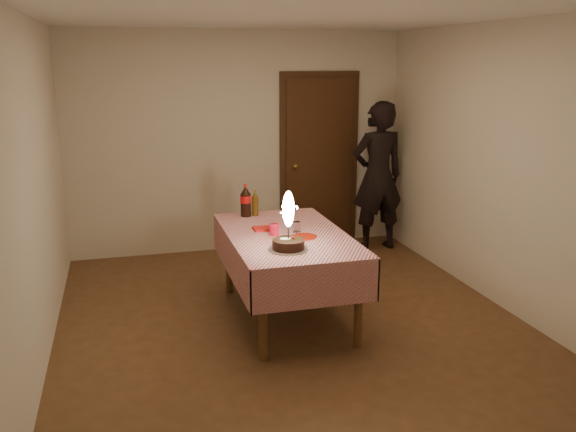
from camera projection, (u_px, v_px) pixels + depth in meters
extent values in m
cube|color=brown|center=(289.00, 319.00, 5.45)|extent=(4.00, 4.50, 0.01)
cube|color=beige|center=(239.00, 143.00, 7.23)|extent=(4.00, 0.04, 2.60)
cube|color=beige|center=(411.00, 257.00, 3.03)|extent=(4.00, 0.04, 2.60)
cube|color=beige|center=(36.00, 189.00, 4.61)|extent=(0.04, 4.50, 2.60)
cube|color=beige|center=(497.00, 166.00, 5.65)|extent=(0.04, 4.50, 2.60)
cube|color=silver|center=(290.00, 14.00, 4.81)|extent=(4.00, 4.50, 0.04)
cube|color=#472814|center=(319.00, 162.00, 7.53)|extent=(0.85, 0.05, 2.05)
sphere|color=#B28C33|center=(295.00, 166.00, 7.41)|extent=(0.06, 0.06, 0.06)
cube|color=brown|center=(286.00, 237.00, 5.33)|extent=(0.90, 1.60, 0.04)
cylinder|color=brown|center=(263.00, 315.00, 4.64)|extent=(0.07, 0.07, 0.73)
cylinder|color=brown|center=(358.00, 305.00, 4.84)|extent=(0.07, 0.07, 0.73)
cylinder|color=brown|center=(229.00, 257.00, 6.02)|extent=(0.07, 0.07, 0.73)
cylinder|color=brown|center=(304.00, 251.00, 6.22)|extent=(0.07, 0.07, 0.73)
cube|color=silver|center=(286.00, 234.00, 5.33)|extent=(1.02, 1.72, 0.01)
cube|color=silver|center=(316.00, 287.00, 4.57)|extent=(1.02, 0.01, 0.34)
cube|color=silver|center=(264.00, 228.00, 6.17)|extent=(1.02, 0.01, 0.34)
cube|color=silver|center=(230.00, 258.00, 5.24)|extent=(0.01, 1.72, 0.34)
cube|color=silver|center=(340.00, 249.00, 5.50)|extent=(0.01, 1.72, 0.34)
cylinder|color=white|center=(288.00, 249.00, 4.88)|extent=(0.32, 0.32, 0.01)
cylinder|color=black|center=(288.00, 244.00, 4.86)|extent=(0.25, 0.25, 0.08)
cylinder|color=white|center=(285.00, 239.00, 4.86)|extent=(0.07, 0.07, 0.00)
sphere|color=red|center=(293.00, 238.00, 4.85)|extent=(0.02, 0.02, 0.02)
cube|color=#19721E|center=(295.00, 239.00, 4.85)|extent=(0.02, 0.01, 0.00)
cube|color=#19721E|center=(292.00, 240.00, 4.84)|extent=(0.01, 0.02, 0.00)
cylinder|color=#262628|center=(288.00, 232.00, 4.84)|extent=(0.01, 0.01, 0.12)
ellipsoid|color=#FFF2BF|center=(288.00, 209.00, 4.79)|extent=(0.09, 0.09, 0.29)
sphere|color=white|center=(288.00, 222.00, 4.82)|extent=(0.04, 0.04, 0.04)
cylinder|color=red|center=(304.00, 237.00, 5.22)|extent=(0.22, 0.22, 0.01)
cylinder|color=red|center=(274.00, 229.00, 5.27)|extent=(0.08, 0.08, 0.10)
cylinder|color=silver|center=(297.00, 227.00, 5.37)|extent=(0.07, 0.07, 0.09)
cube|color=red|center=(262.00, 229.00, 5.44)|extent=(0.15, 0.15, 0.02)
cylinder|color=black|center=(246.00, 205.00, 5.89)|extent=(0.10, 0.10, 0.22)
cylinder|color=red|center=(246.00, 199.00, 5.87)|extent=(0.10, 0.10, 0.07)
cone|color=black|center=(245.00, 190.00, 5.85)|extent=(0.10, 0.10, 0.08)
cylinder|color=red|center=(245.00, 185.00, 5.84)|extent=(0.03, 0.03, 0.02)
cylinder|color=#53370E|center=(255.00, 206.00, 5.93)|extent=(0.06, 0.06, 0.18)
cone|color=#53370E|center=(255.00, 194.00, 5.90)|extent=(0.06, 0.06, 0.06)
cylinder|color=olive|center=(255.00, 191.00, 5.89)|extent=(0.02, 0.02, 0.02)
imported|color=black|center=(378.00, 176.00, 7.31)|extent=(0.67, 0.46, 1.80)
cube|color=black|center=(375.00, 122.00, 7.27)|extent=(0.13, 0.10, 0.10)
cylinder|color=black|center=(372.00, 121.00, 7.35)|extent=(0.08, 0.08, 0.08)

